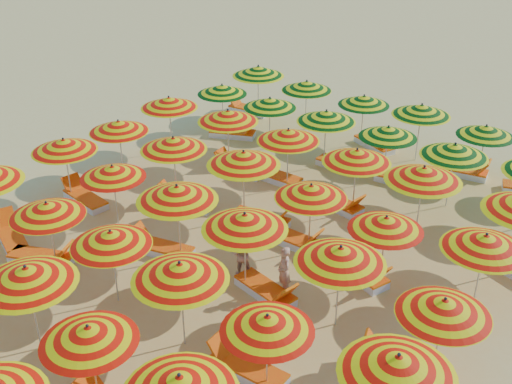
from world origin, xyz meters
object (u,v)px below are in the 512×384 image
umbrella_44 (364,100)px  lounger_25 (403,180)px  umbrella_31 (228,116)px  umbrella_9 (89,334)px  umbrella_20 (177,193)px  lounger_7 (11,237)px  lounger_15 (184,202)px  lounger_27 (375,144)px  umbrella_17 (398,365)px  umbrella_38 (326,116)px  umbrella_16 (267,323)px  umbrella_25 (173,144)px  umbrella_29 (485,242)px  umbrella_36 (222,90)px  lounger_17 (293,240)px  umbrella_27 (311,192)px  lounger_18 (360,272)px  lounger_20 (276,177)px  umbrella_21 (245,222)px  lounger_11 (85,198)px  umbrella_23 (444,307)px  lounger_14 (401,364)px  umbrella_42 (258,71)px  lounger_12 (161,248)px  umbrella_15 (180,271)px  umbrella_8 (27,276)px  umbrella_18 (64,145)px  lounger_26 (248,109)px  umbrella_34 (424,174)px  umbrella_40 (454,150)px  umbrella_22 (340,255)px  lounger_8 (43,258)px  umbrella_14 (111,238)px  umbrella_39 (388,132)px  lounger_16 (262,219)px  lounger_21 (338,204)px  umbrella_13 (47,210)px  lounger_28 (462,171)px  umbrella_24 (119,126)px  umbrella_33 (357,156)px  umbrella_19 (113,172)px  beachgoer_b (242,253)px  lounger_9 (247,368)px  umbrella_32 (288,135)px  lounger_24 (342,165)px  umbrella_45 (421,110)px  umbrella_37 (270,103)px

umbrella_44 → lounger_25: size_ratio=1.26×
umbrella_31 → umbrella_9: bearing=-64.0°
umbrella_20 → lounger_7: size_ratio=1.27×
lounger_15 → lounger_27: same height
umbrella_17 → umbrella_38: (-7.22, 9.27, -0.09)m
umbrella_16 → umbrella_25: size_ratio=0.95×
lounger_15 → umbrella_29: bearing=166.8°
umbrella_36 → lounger_17: size_ratio=1.28×
umbrella_27 → umbrella_36: umbrella_27 is taller
umbrella_16 → lounger_18: size_ratio=1.34×
lounger_20 → umbrella_21: bearing=118.6°
umbrella_27 → lounger_11: bearing=-164.0°
umbrella_44 → lounger_17: bearing=-75.1°
umbrella_23 → lounger_14: bearing=-156.5°
umbrella_42 → lounger_27: 5.61m
lounger_12 → lounger_25: 8.43m
umbrella_15 → lounger_17: size_ratio=1.43×
umbrella_8 → umbrella_20: umbrella_20 is taller
umbrella_18 → umbrella_21: umbrella_21 is taller
umbrella_23 → lounger_7: (-11.49, -2.31, -1.63)m
lounger_26 → umbrella_23: bearing=135.3°
umbrella_9 → umbrella_34: size_ratio=0.99×
umbrella_15 → umbrella_40: size_ratio=1.03×
umbrella_22 → lounger_8: 8.07m
umbrella_42 → umbrella_14: bearing=-68.2°
umbrella_31 → umbrella_39: size_ratio=1.09×
lounger_16 → lounger_21: (1.26, 2.16, 0.00)m
umbrella_13 → lounger_28: size_ratio=1.15×
umbrella_24 → lounger_28: umbrella_24 is taller
umbrella_40 → lounger_18: 5.20m
umbrella_33 → lounger_18: umbrella_33 is taller
umbrella_19 → lounger_15: bearing=68.4°
umbrella_33 → lounger_7: (-6.74, -7.21, -1.73)m
umbrella_21 → lounger_14: bearing=-3.0°
umbrella_25 → lounger_15: umbrella_25 is taller
umbrella_34 → lounger_18: bearing=-95.7°
umbrella_19 → lounger_27: 10.11m
umbrella_15 → lounger_27: size_ratio=1.37×
umbrella_17 → lounger_25: bearing=114.7°
beachgoer_b → lounger_9: bearing=100.2°
umbrella_22 → lounger_11: size_ratio=1.43×
umbrella_32 → lounger_24: (0.68, 2.32, -1.69)m
umbrella_33 → lounger_28: (1.66, 4.45, -1.73)m
umbrella_45 → lounger_26: (-7.52, 0.01, -1.71)m
umbrella_37 → lounger_14: 11.74m
umbrella_22 → lounger_20: size_ratio=1.48×
umbrella_27 → umbrella_42: bearing=135.3°
umbrella_21 → umbrella_42: 11.69m
lounger_7 → lounger_21: same height
umbrella_13 → umbrella_22: (6.94, 2.51, 0.14)m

